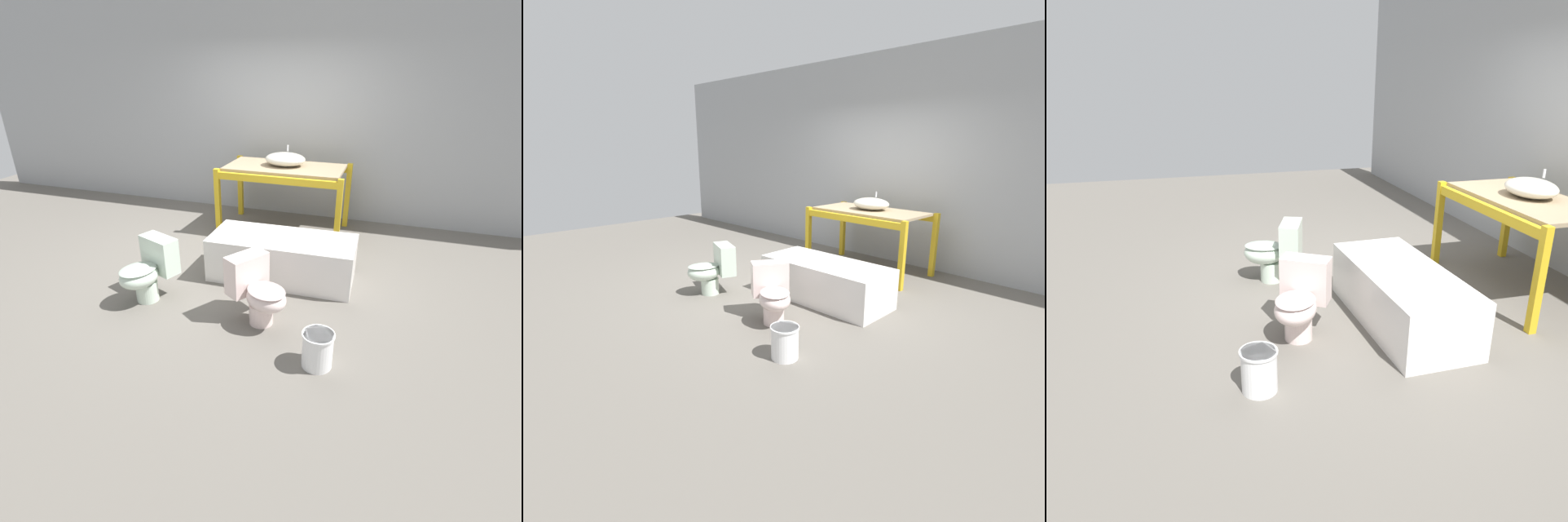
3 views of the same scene
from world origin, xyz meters
The scene contains 8 objects.
ground_plane centered at (0.00, 0.00, 0.00)m, with size 12.00×12.00×0.00m, color #666059.
warehouse_wall_rear centered at (0.00, 1.94, 1.60)m, with size 10.80×0.08×3.20m.
shelving_rack centered at (0.29, 1.17, 0.79)m, with size 1.71×0.93×0.92m.
sink_basin centered at (0.29, 1.20, 1.01)m, with size 0.55×0.43×0.25m.
bathtub_main centered at (0.66, -0.22, 0.28)m, with size 1.59×0.73×0.49m.
toilet_near centered at (-0.49, -1.07, 0.33)m, with size 0.54×0.66×0.62m.
toilet_far centered at (0.68, -1.11, 0.33)m, with size 0.68×0.61×0.62m.
bucket_white centered at (1.34, -1.56, 0.16)m, with size 0.26×0.26×0.31m.
Camera 2 is at (3.69, -3.82, 1.85)m, focal length 28.00 mm.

